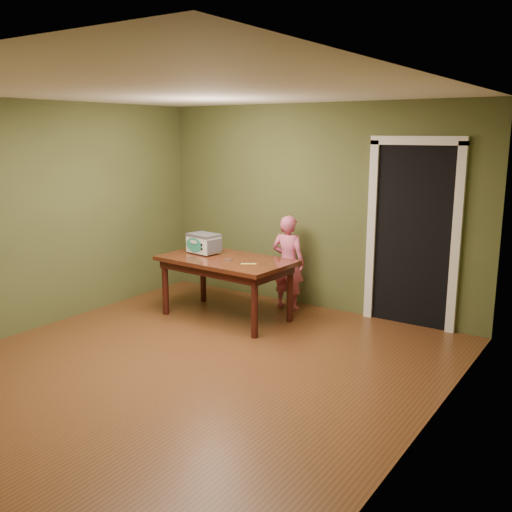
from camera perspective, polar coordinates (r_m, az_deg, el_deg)
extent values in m
plane|color=brown|center=(5.67, -6.73, -11.11)|extent=(5.00, 5.00, 0.00)
cube|color=#4E552D|center=(7.33, 5.88, 4.85)|extent=(4.50, 0.02, 2.60)
cube|color=#4E552D|center=(6.96, -21.23, 3.68)|extent=(0.02, 5.00, 2.60)
cube|color=#4E552D|center=(4.19, 16.81, -1.22)|extent=(0.02, 5.00, 2.60)
cube|color=white|center=(5.22, -7.47, 16.13)|extent=(4.50, 5.00, 0.02)
cube|color=black|center=(7.14, 16.22, 2.19)|extent=(0.90, 0.60, 2.10)
cube|color=black|center=(6.85, 15.40, 1.82)|extent=(0.90, 0.02, 2.10)
cube|color=white|center=(7.01, 11.49, 2.25)|extent=(0.10, 0.06, 2.20)
cube|color=white|center=(6.69, 19.40, 1.33)|extent=(0.10, 0.06, 2.20)
cube|color=white|center=(6.73, 15.89, 11.05)|extent=(1.10, 0.06, 0.10)
cube|color=#38190C|center=(6.90, -3.02, -0.43)|extent=(1.65, 0.98, 0.05)
cube|color=#34110D|center=(6.91, -3.02, -1.04)|extent=(1.52, 0.86, 0.10)
cylinder|color=#34110D|center=(7.21, -9.06, -3.09)|extent=(0.08, 0.08, 0.70)
cylinder|color=#34110D|center=(7.69, -5.31, -2.01)|extent=(0.08, 0.08, 0.70)
cylinder|color=#34110D|center=(6.31, -0.15, -5.16)|extent=(0.08, 0.08, 0.70)
cylinder|color=#34110D|center=(6.85, 3.40, -3.75)|extent=(0.08, 0.08, 0.70)
cylinder|color=#4C4F54|center=(7.24, -6.63, 0.38)|extent=(0.03, 0.03, 0.02)
cylinder|color=#4C4F54|center=(7.37, -5.44, 0.62)|extent=(0.03, 0.03, 0.02)
cylinder|color=#4C4F54|center=(7.02, -4.98, 0.03)|extent=(0.03, 0.03, 0.02)
cylinder|color=#4C4F54|center=(7.15, -3.78, 0.29)|extent=(0.03, 0.03, 0.02)
cube|color=white|center=(7.17, -5.23, 1.22)|extent=(0.41, 0.32, 0.21)
cube|color=#4C4F54|center=(7.15, -5.25, 2.11)|extent=(0.42, 0.33, 0.03)
cube|color=#4C4F54|center=(7.31, -6.26, 1.42)|extent=(0.05, 0.24, 0.16)
cube|color=#4C4F54|center=(7.03, -4.17, 1.02)|extent=(0.05, 0.24, 0.16)
ellipsoid|color=teal|center=(7.11, -6.23, 1.10)|extent=(0.28, 0.05, 0.18)
cylinder|color=black|center=(6.99, -5.47, 1.13)|extent=(0.03, 0.02, 0.03)
cylinder|color=black|center=(7.00, -5.46, 0.70)|extent=(0.02, 0.02, 0.02)
cylinder|color=silver|center=(6.77, -2.82, -0.36)|extent=(0.10, 0.10, 0.02)
cylinder|color=#442616|center=(6.77, -2.82, -0.30)|extent=(0.09, 0.09, 0.01)
cube|color=#E4DA63|center=(6.58, -0.74, -0.78)|extent=(0.16, 0.12, 0.01)
imported|color=#D4577B|center=(7.30, 3.22, -0.65)|extent=(0.47, 0.33, 1.22)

